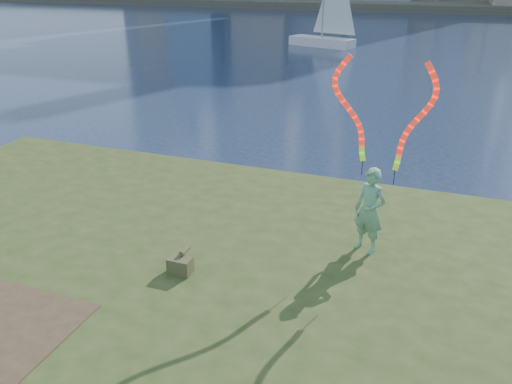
% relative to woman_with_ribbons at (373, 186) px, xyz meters
% --- Properties ---
extents(ground, '(320.00, 320.00, 0.00)m').
position_rel_woman_with_ribbons_xyz_m(ground, '(-3.34, -1.74, -2.19)').
color(ground, '#1A2742').
rests_on(ground, ground).
extents(grassy_knoll, '(20.00, 18.00, 0.80)m').
position_rel_woman_with_ribbons_xyz_m(grassy_knoll, '(-3.34, -4.03, -1.86)').
color(grassy_knoll, '#344217').
rests_on(grassy_knoll, ground).
extents(far_shore, '(320.00, 40.00, 1.20)m').
position_rel_woman_with_ribbons_xyz_m(far_shore, '(-3.34, 93.26, -1.59)').
color(far_shore, '#474234').
rests_on(far_shore, ground).
extents(woman_with_ribbons, '(1.93, 0.89, 4.13)m').
position_rel_woman_with_ribbons_xyz_m(woman_with_ribbons, '(0.00, 0.00, 0.00)').
color(woman_with_ribbons, '#167C35').
rests_on(woman_with_ribbons, grassy_knoll).
extents(canvas_bag, '(0.44, 0.50, 0.41)m').
position_rel_woman_with_ribbons_xyz_m(canvas_bag, '(-3.15, -2.05, -1.22)').
color(canvas_bag, '#474224').
rests_on(canvas_bag, grassy_knoll).
extents(sailboat, '(5.95, 3.55, 9.06)m').
position_rel_woman_with_ribbons_xyz_m(sailboat, '(-8.67, 34.11, -0.64)').
color(sailboat, white).
rests_on(sailboat, ground).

